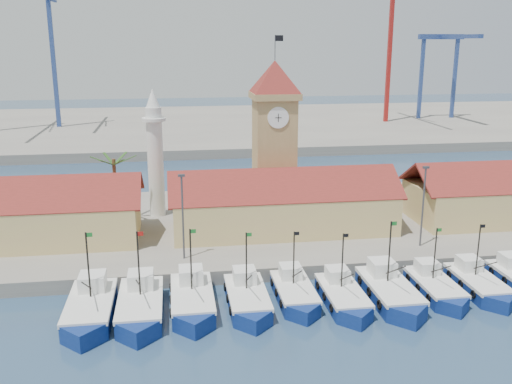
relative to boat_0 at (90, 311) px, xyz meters
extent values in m
plane|color=navy|center=(20.39, -2.47, -0.84)|extent=(400.00, 400.00, 0.00)
cube|color=gray|center=(20.39, 21.53, -0.09)|extent=(140.00, 32.00, 1.50)
cube|color=gray|center=(20.39, 107.53, 0.16)|extent=(240.00, 80.00, 2.00)
cube|color=navy|center=(0.00, 0.43, -0.29)|extent=(3.84, 8.69, 1.97)
cube|color=navy|center=(0.00, -3.91, -0.29)|extent=(3.84, 3.84, 1.97)
cube|color=silver|center=(0.00, 0.43, 0.70)|extent=(3.92, 8.93, 0.38)
cube|color=silver|center=(0.00, 2.61, 1.57)|extent=(2.30, 2.41, 1.54)
cylinder|color=black|center=(0.00, 0.98, 3.77)|extent=(0.15, 0.15, 6.14)
cube|color=#197226|center=(0.27, 0.98, 6.62)|extent=(0.55, 0.02, 0.38)
cube|color=navy|center=(4.30, 0.30, -0.30)|extent=(3.80, 8.60, 1.96)
cube|color=navy|center=(4.30, -4.00, -0.30)|extent=(3.80, 3.80, 1.96)
cube|color=silver|center=(4.30, 0.30, 0.68)|extent=(3.88, 8.84, 0.38)
cube|color=silver|center=(4.30, 2.45, 1.55)|extent=(2.28, 2.39, 1.52)
cylinder|color=black|center=(4.30, 0.84, 3.72)|extent=(0.15, 0.15, 6.08)
cube|color=#A5140F|center=(4.57, 0.84, 6.55)|extent=(0.54, 0.02, 0.38)
cube|color=navy|center=(8.87, 0.92, -0.31)|extent=(3.70, 8.36, 1.90)
cube|color=navy|center=(8.87, -3.26, -0.31)|extent=(3.70, 3.70, 1.90)
cube|color=silver|center=(8.87, 0.92, 0.64)|extent=(3.77, 8.60, 0.37)
cube|color=silver|center=(8.87, 3.01, 1.48)|extent=(2.22, 2.32, 1.48)
cylinder|color=black|center=(8.87, 1.45, 3.60)|extent=(0.15, 0.15, 5.91)
cube|color=#197226|center=(9.14, 1.45, 6.34)|extent=(0.53, 0.02, 0.37)
cube|color=navy|center=(13.85, 0.56, -0.34)|extent=(3.47, 7.86, 1.79)
cube|color=navy|center=(13.85, -3.37, -0.34)|extent=(3.47, 3.47, 1.79)
cube|color=silver|center=(13.85, 0.56, 0.55)|extent=(3.54, 8.07, 0.35)
cube|color=silver|center=(13.85, 2.53, 1.34)|extent=(2.08, 2.18, 1.39)
cylinder|color=black|center=(13.85, 1.06, 3.33)|extent=(0.14, 0.14, 5.55)
cube|color=#197226|center=(14.10, 1.06, 5.91)|extent=(0.50, 0.02, 0.35)
cube|color=navy|center=(18.38, 1.23, -0.37)|extent=(3.29, 7.45, 1.69)
cube|color=navy|center=(18.38, -2.49, -0.37)|extent=(3.29, 3.29, 1.69)
cube|color=silver|center=(18.38, 1.23, 0.48)|extent=(3.36, 7.66, 0.33)
cube|color=silver|center=(18.38, 3.10, 1.23)|extent=(1.98, 2.07, 1.32)
cylinder|color=black|center=(18.38, 1.70, 3.11)|extent=(0.13, 0.13, 5.27)
cube|color=black|center=(18.61, 1.70, 5.56)|extent=(0.47, 0.02, 0.33)
cube|color=navy|center=(22.61, -0.21, -0.36)|extent=(3.34, 7.57, 1.72)
cube|color=navy|center=(22.61, -3.99, -0.36)|extent=(3.34, 3.34, 1.72)
cube|color=silver|center=(22.61, -0.21, 0.50)|extent=(3.41, 7.78, 0.33)
cube|color=silver|center=(22.61, 1.68, 1.26)|extent=(2.01, 2.10, 1.34)
cylinder|color=black|center=(22.61, 0.27, 3.17)|extent=(0.13, 0.13, 5.35)
cube|color=black|center=(22.84, 0.27, 5.66)|extent=(0.48, 0.02, 0.33)
cube|color=navy|center=(27.14, -0.10, -0.30)|extent=(3.78, 8.56, 1.95)
cube|color=navy|center=(27.14, -4.38, -0.30)|extent=(3.78, 3.78, 1.95)
cube|color=silver|center=(27.14, -0.10, 0.67)|extent=(3.86, 8.80, 0.38)
cube|color=silver|center=(27.14, 2.04, 1.54)|extent=(2.27, 2.38, 1.51)
cylinder|color=black|center=(27.14, 0.44, 3.70)|extent=(0.15, 0.15, 6.05)
cube|color=#197226|center=(27.41, 0.44, 6.51)|extent=(0.54, 0.02, 0.38)
cube|color=navy|center=(31.89, 0.47, -0.37)|extent=(3.26, 7.38, 1.68)
cube|color=navy|center=(31.89, -3.22, -0.37)|extent=(3.26, 3.26, 1.68)
cube|color=silver|center=(31.89, 0.47, 0.46)|extent=(3.33, 7.58, 0.33)
cube|color=silver|center=(31.89, 2.31, 1.21)|extent=(1.96, 2.05, 1.30)
cylinder|color=black|center=(31.89, 0.93, 3.07)|extent=(0.13, 0.13, 5.22)
cube|color=#197226|center=(32.13, 0.93, 5.49)|extent=(0.47, 0.02, 0.33)
cube|color=navy|center=(36.33, 0.58, -0.36)|extent=(3.32, 7.52, 1.71)
cube|color=navy|center=(36.33, -3.18, -0.36)|extent=(3.32, 3.32, 1.71)
cube|color=silver|center=(36.33, 0.58, 0.49)|extent=(3.39, 7.73, 0.33)
cube|color=silver|center=(36.33, 2.46, 1.25)|extent=(1.99, 2.09, 1.33)
cylinder|color=black|center=(36.33, 1.05, 3.15)|extent=(0.13, 0.13, 5.32)
cube|color=black|center=(36.57, 1.05, 5.62)|extent=(0.47, 0.02, 0.33)
cube|color=silver|center=(40.99, 2.62, 1.24)|extent=(1.99, 2.08, 1.33)
cube|color=tan|center=(-11.61, 17.53, 2.91)|extent=(30.00, 10.00, 4.50)
cube|color=maroon|center=(-11.61, 20.03, 6.66)|extent=(31.20, 5.13, 3.21)
cube|color=tan|center=(20.39, 17.53, 2.91)|extent=(26.00, 10.00, 4.50)
cube|color=maroon|center=(20.39, 15.03, 6.66)|extent=(27.04, 5.13, 3.21)
cube|color=maroon|center=(20.39, 20.03, 6.66)|extent=(27.04, 5.13, 3.21)
cube|color=tan|center=(20.39, 23.53, 8.16)|extent=(5.00, 5.00, 15.00)
cube|color=tan|center=(20.39, 23.53, 16.06)|extent=(5.80, 5.80, 0.80)
pyramid|color=maroon|center=(20.39, 23.53, 18.36)|extent=(5.80, 5.80, 4.00)
cylinder|color=white|center=(20.39, 20.98, 13.66)|extent=(2.60, 0.15, 2.60)
cube|color=black|center=(20.39, 20.90, 13.66)|extent=(0.08, 0.02, 1.00)
cube|color=black|center=(20.39, 20.90, 13.66)|extent=(0.80, 0.02, 0.08)
cylinder|color=#3F3F44|center=(20.39, 23.53, 21.86)|extent=(0.10, 0.10, 3.00)
cube|color=black|center=(20.89, 23.53, 22.96)|extent=(1.00, 0.03, 0.70)
cylinder|color=silver|center=(5.39, 25.53, 7.66)|extent=(2.00, 2.00, 14.00)
cylinder|color=silver|center=(5.39, 25.53, 13.16)|extent=(3.00, 3.00, 0.40)
cone|color=silver|center=(5.39, 25.53, 15.76)|extent=(1.80, 1.80, 2.40)
cylinder|color=brown|center=(0.39, 23.53, 4.66)|extent=(0.44, 0.44, 8.00)
cube|color=#274F1B|center=(1.79, 23.53, 8.46)|extent=(2.80, 0.35, 1.18)
cube|color=#274F1B|center=(1.09, 24.74, 8.46)|extent=(1.71, 2.60, 1.18)
cube|color=#274F1B|center=(-0.31, 24.74, 8.46)|extent=(1.71, 2.60, 1.18)
cube|color=#274F1B|center=(-1.01, 23.53, 8.46)|extent=(2.80, 0.35, 1.18)
cube|color=#274F1B|center=(-0.31, 22.31, 8.46)|extent=(1.71, 2.60, 1.18)
cube|color=#274F1B|center=(1.09, 22.31, 8.46)|extent=(1.71, 2.60, 1.18)
cylinder|color=#3F3F44|center=(8.39, 9.53, 5.16)|extent=(0.20, 0.20, 9.00)
cube|color=#3F3F44|center=(8.39, 9.53, 9.56)|extent=(0.70, 0.25, 0.25)
cylinder|color=#3F3F44|center=(34.39, 9.53, 5.16)|extent=(0.20, 0.20, 9.00)
cube|color=#3F3F44|center=(34.39, 9.53, 9.56)|extent=(0.70, 0.25, 0.25)
cube|color=navy|center=(-21.21, 105.53, 17.35)|extent=(1.00, 1.00, 32.37)
cube|color=navy|center=(-21.21, 110.53, 32.53)|extent=(0.60, 10.00, 0.60)
cube|color=maroon|center=(65.70, 102.53, 18.38)|extent=(1.00, 1.00, 34.44)
cube|color=navy|center=(77.39, 107.53, 12.16)|extent=(0.90, 0.90, 22.00)
cube|color=navy|center=(87.39, 107.53, 12.16)|extent=(0.90, 0.90, 22.00)
cube|color=navy|center=(82.39, 107.53, 23.66)|extent=(13.00, 1.40, 1.40)
cube|color=navy|center=(82.39, 97.53, 23.66)|extent=(1.40, 22.00, 1.00)
camera|label=1|loc=(7.67, -46.73, 22.72)|focal=40.00mm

